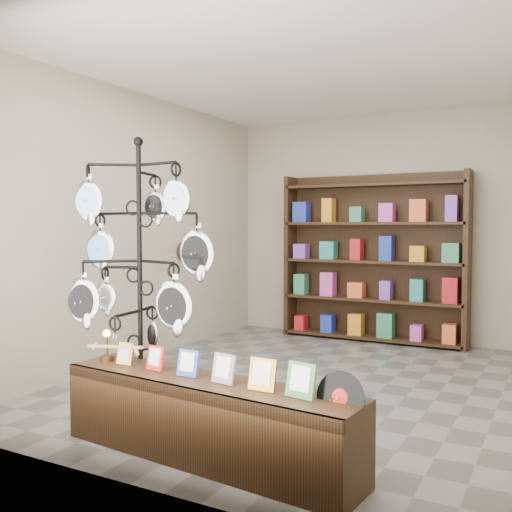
# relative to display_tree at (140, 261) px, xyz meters

# --- Properties ---
(ground) EXTENTS (5.00, 5.00, 0.00)m
(ground) POSITION_rel_display_tree_xyz_m (0.56, 1.73, -1.25)
(ground) COLOR slate
(ground) RESTS_ON ground
(room_envelope) EXTENTS (5.00, 5.00, 5.00)m
(room_envelope) POSITION_rel_display_tree_xyz_m (0.56, 1.73, 0.60)
(room_envelope) COLOR #ACA28B
(room_envelope) RESTS_ON ground
(display_tree) EXTENTS (1.13, 1.11, 2.17)m
(display_tree) POSITION_rel_display_tree_xyz_m (0.00, 0.00, 0.00)
(display_tree) COLOR black
(display_tree) RESTS_ON ground
(front_shelf) EXTENTS (2.17, 0.63, 0.76)m
(front_shelf) POSITION_rel_display_tree_xyz_m (0.75, -0.26, -0.99)
(front_shelf) COLOR black
(front_shelf) RESTS_ON ground
(back_shelving) EXTENTS (2.42, 0.36, 2.20)m
(back_shelving) POSITION_rel_display_tree_xyz_m (0.56, 4.02, -0.22)
(back_shelving) COLOR black
(back_shelving) RESTS_ON ground
(wall_clocks) EXTENTS (0.03, 0.24, 0.84)m
(wall_clocks) POSITION_rel_display_tree_xyz_m (-1.41, 2.53, 0.25)
(wall_clocks) COLOR black
(wall_clocks) RESTS_ON ground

